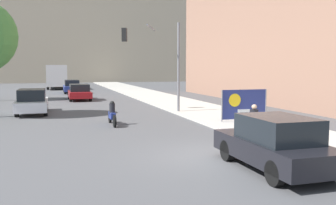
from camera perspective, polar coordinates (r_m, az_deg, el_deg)
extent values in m
plane|color=#4F4F51|center=(12.31, 7.38, -8.14)|extent=(160.00, 160.00, 0.00)
cube|color=#B7B2A8|center=(27.66, 2.77, -0.46)|extent=(4.45, 90.00, 0.12)
cylinder|color=#474C56|center=(15.81, 12.76, -3.92)|extent=(0.03, 0.03, 0.45)
cylinder|color=#474C56|center=(15.99, 13.91, -3.84)|extent=(0.03, 0.03, 0.45)
cylinder|color=#474C56|center=(16.13, 12.10, -3.73)|extent=(0.03, 0.03, 0.45)
cylinder|color=#474C56|center=(16.31, 13.24, -3.65)|extent=(0.03, 0.03, 0.45)
cube|color=navy|center=(16.02, 13.02, -2.95)|extent=(0.40, 0.40, 0.02)
cube|color=navy|center=(16.16, 12.70, -2.16)|extent=(0.40, 0.02, 0.38)
cylinder|color=#424247|center=(15.87, 13.32, -2.67)|extent=(0.18, 0.42, 0.18)
cylinder|color=#424247|center=(15.74, 13.68, -3.98)|extent=(0.16, 0.16, 0.45)
cube|color=black|center=(15.72, 13.77, -4.65)|extent=(0.20, 0.28, 0.10)
cylinder|color=black|center=(16.01, 12.99, -1.98)|extent=(0.34, 0.34, 0.52)
sphere|color=tan|center=(15.97, 13.01, -0.66)|extent=(0.22, 0.22, 0.22)
cylinder|color=black|center=(15.77, 12.11, -1.78)|extent=(0.45, 0.09, 0.09)
cube|color=white|center=(15.67, 11.46, -1.63)|extent=(0.54, 0.02, 0.33)
cube|color=black|center=(15.66, 11.48, -1.63)|extent=(0.41, 0.01, 0.08)
cylinder|color=#756651|center=(19.86, 10.76, -1.50)|extent=(0.28, 0.28, 0.80)
cylinder|color=black|center=(19.79, 10.80, 0.55)|extent=(0.34, 0.34, 0.63)
sphere|color=#936B4C|center=(19.76, 10.82, 1.77)|extent=(0.21, 0.21, 0.21)
cylinder|color=slate|center=(19.06, 8.22, -0.52)|extent=(0.06, 0.06, 1.61)
cylinder|color=slate|center=(20.25, 14.67, -0.30)|extent=(0.06, 0.06, 1.61)
cube|color=navy|center=(19.62, 11.55, -0.26)|extent=(2.51, 0.02, 1.51)
cylinder|color=yellow|center=(19.32, 10.15, 0.35)|extent=(0.67, 0.01, 0.67)
cylinder|color=slate|center=(23.44, 1.61, 5.39)|extent=(0.16, 0.16, 5.51)
cylinder|color=slate|center=(23.74, -2.57, 11.32)|extent=(1.40, 3.20, 0.11)
cube|color=black|center=(23.99, -6.66, 10.22)|extent=(0.39, 0.39, 0.84)
sphere|color=green|center=(23.97, -6.66, 9.55)|extent=(0.18, 0.18, 0.18)
cube|color=black|center=(10.96, 15.82, -6.96)|extent=(1.80, 4.19, 0.58)
cube|color=black|center=(10.71, 16.39, -3.84)|extent=(1.55, 2.18, 0.67)
cylinder|color=black|center=(11.73, 9.05, -7.23)|extent=(0.22, 0.64, 0.64)
cylinder|color=black|center=(12.50, 15.61, -6.58)|extent=(0.22, 0.64, 0.64)
cylinder|color=black|center=(9.54, 16.02, -10.31)|extent=(0.22, 0.64, 0.64)
cylinder|color=black|center=(10.47, 23.37, -9.15)|extent=(0.22, 0.64, 0.64)
cube|color=silver|center=(24.72, -19.97, -0.29)|extent=(1.81, 4.73, 0.59)
cube|color=black|center=(24.49, -20.03, 1.13)|extent=(1.56, 2.46, 0.67)
cylinder|color=black|center=(26.26, -21.52, -0.57)|extent=(0.22, 0.64, 0.64)
cylinder|color=black|center=(26.18, -18.05, -0.48)|extent=(0.22, 0.64, 0.64)
cylinder|color=black|center=(23.35, -22.08, -1.29)|extent=(0.22, 0.64, 0.64)
cylinder|color=black|center=(23.26, -18.17, -1.18)|extent=(0.22, 0.64, 0.64)
cube|color=maroon|center=(33.79, -13.35, 1.26)|extent=(1.85, 4.45, 0.52)
cube|color=black|center=(33.58, -13.35, 2.21)|extent=(1.59, 2.32, 0.62)
cylinder|color=black|center=(35.14, -14.82, 1.03)|extent=(0.22, 0.64, 0.64)
cylinder|color=black|center=(35.24, -12.16, 1.10)|extent=(0.22, 0.64, 0.64)
cylinder|color=black|center=(32.39, -14.62, 0.69)|extent=(0.22, 0.64, 0.64)
cylinder|color=black|center=(32.50, -11.75, 0.76)|extent=(0.22, 0.64, 0.64)
cube|color=navy|center=(43.25, -14.44, 2.13)|extent=(1.75, 4.80, 0.56)
cube|color=black|center=(43.03, -14.45, 2.92)|extent=(1.51, 2.49, 0.65)
cylinder|color=black|center=(44.72, -15.50, 1.91)|extent=(0.22, 0.64, 0.64)
cylinder|color=black|center=(44.78, -13.54, 1.96)|extent=(0.22, 0.64, 0.64)
cylinder|color=black|center=(41.75, -15.39, 1.68)|extent=(0.22, 0.64, 0.64)
cylinder|color=black|center=(41.82, -13.29, 1.73)|extent=(0.22, 0.64, 0.64)
cube|color=silver|center=(53.76, -16.65, 4.02)|extent=(2.53, 10.60, 2.74)
cube|color=black|center=(53.76, -16.65, 4.19)|extent=(2.55, 10.07, 0.89)
cylinder|color=black|center=(57.09, -17.76, 2.76)|extent=(0.30, 1.04, 1.04)
cylinder|color=black|center=(57.10, -15.52, 2.82)|extent=(0.30, 1.04, 1.04)
cylinder|color=black|center=(50.52, -17.84, 2.45)|extent=(0.30, 1.04, 1.04)
cylinder|color=black|center=(50.54, -15.31, 2.52)|extent=(0.30, 1.04, 1.04)
cube|color=navy|center=(18.85, -8.51, -1.96)|extent=(0.24, 0.93, 0.32)
cylinder|color=black|center=(18.76, -8.50, -0.97)|extent=(0.28, 0.28, 0.53)
sphere|color=black|center=(18.73, -8.51, -0.11)|extent=(0.24, 0.24, 0.24)
cylinder|color=black|center=(19.63, -8.84, -2.20)|extent=(0.10, 0.60, 0.60)
cylinder|color=black|center=(18.11, -8.14, -2.83)|extent=(0.10, 0.60, 0.60)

